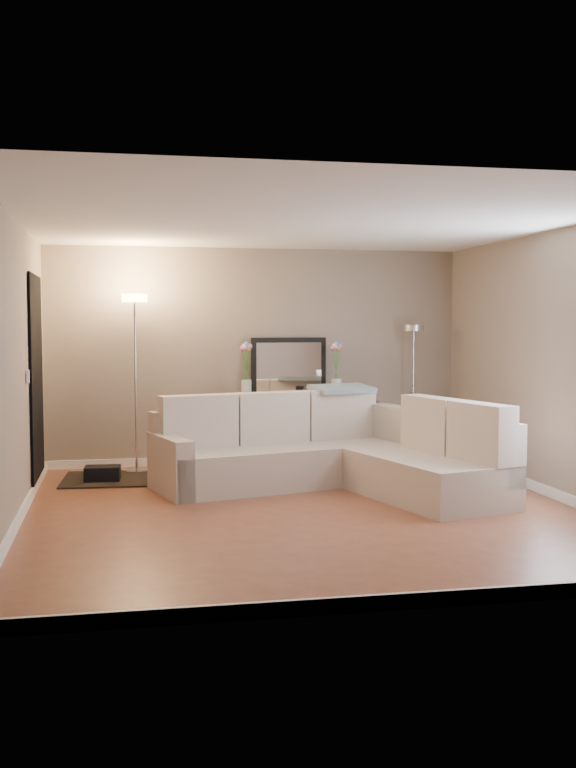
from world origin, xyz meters
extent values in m
cube|color=brown|center=(0.00, 0.00, -0.01)|extent=(5.00, 5.50, 0.01)
cube|color=white|center=(0.00, 0.00, 2.60)|extent=(5.00, 5.50, 0.01)
cube|color=gray|center=(0.00, 2.76, 1.30)|extent=(5.00, 0.02, 2.60)
cube|color=gray|center=(0.00, -2.76, 1.30)|extent=(5.00, 0.02, 2.60)
cube|color=gray|center=(-2.51, 0.00, 1.30)|extent=(0.02, 5.50, 2.60)
cube|color=gray|center=(2.51, 0.00, 1.30)|extent=(0.02, 5.50, 2.60)
cube|color=white|center=(0.00, 2.73, 0.05)|extent=(5.00, 0.03, 0.10)
cube|color=white|center=(0.00, -2.73, 0.05)|extent=(5.00, 0.03, 0.10)
cube|color=white|center=(-2.48, 0.00, 0.05)|extent=(0.03, 5.50, 0.10)
cube|color=white|center=(2.48, 0.00, 0.05)|extent=(0.03, 5.50, 0.10)
cube|color=black|center=(-2.48, 1.70, 1.10)|extent=(0.02, 1.20, 2.20)
cube|color=white|center=(-2.48, 0.85, 1.20)|extent=(0.02, 0.08, 0.12)
cube|color=#BDAB99|center=(0.08, 1.29, 0.21)|extent=(2.87, 1.61, 0.42)
cube|color=#BDAB99|center=(-0.02, 1.65, 0.50)|extent=(2.68, 0.90, 0.59)
cube|color=#BDAB99|center=(-1.16, 0.97, 0.29)|extent=(0.42, 0.96, 0.59)
cube|color=#BDAB99|center=(1.27, 0.26, 0.21)|extent=(1.34, 1.86, 0.42)
cube|color=#BDAB99|center=(1.51, 0.81, 0.50)|extent=(0.88, 2.58, 0.59)
cube|color=beige|center=(-0.85, 1.31, 0.69)|extent=(0.85, 0.43, 0.54)
cube|color=beige|center=(-0.04, 1.52, 0.69)|extent=(0.85, 0.43, 0.54)
cube|color=beige|center=(0.77, 1.74, 0.69)|extent=(0.85, 0.43, 0.54)
cube|color=beige|center=(1.44, 0.63, 0.69)|extent=(0.42, 0.79, 0.54)
cube|color=beige|center=(1.64, -0.13, 0.69)|extent=(0.42, 0.79, 0.54)
cube|color=gray|center=(0.81, 1.77, 0.97)|extent=(0.78, 0.59, 0.09)
cube|color=black|center=(0.38, 2.46, 0.78)|extent=(1.31, 0.39, 0.04)
cube|color=black|center=(-0.22, 2.31, 0.38)|extent=(0.05, 0.05, 0.76)
cube|color=black|center=(-0.23, 2.59, 0.38)|extent=(0.05, 0.05, 0.76)
cube|color=black|center=(0.98, 2.34, 0.38)|extent=(0.05, 0.05, 0.76)
cube|color=black|center=(0.97, 2.62, 0.38)|extent=(0.05, 0.05, 0.76)
cube|color=black|center=(0.38, 2.46, 0.18)|extent=(1.23, 0.35, 0.03)
cube|color=#BF3333|center=(-0.16, 2.45, 0.29)|extent=(0.03, 0.16, 0.19)
cube|color=#3359A5|center=(-0.12, 2.45, 0.30)|extent=(0.04, 0.16, 0.21)
cube|color=gold|center=(-0.07, 2.45, 0.31)|extent=(0.05, 0.16, 0.23)
cube|color=#3F7F4C|center=(-0.02, 2.45, 0.29)|extent=(0.05, 0.16, 0.19)
cube|color=#994C99|center=(0.03, 2.45, 0.30)|extent=(0.03, 0.16, 0.21)
cube|color=orange|center=(0.07, 2.46, 0.31)|extent=(0.04, 0.16, 0.23)
cube|color=#262626|center=(0.12, 2.46, 0.29)|extent=(0.05, 0.16, 0.19)
cube|color=#4C99B2|center=(0.17, 2.46, 0.30)|extent=(0.05, 0.16, 0.21)
cube|color=#B2A58C|center=(0.22, 2.46, 0.31)|extent=(0.03, 0.16, 0.23)
cube|color=brown|center=(0.26, 2.46, 0.29)|extent=(0.04, 0.16, 0.19)
cube|color=navy|center=(0.31, 2.46, 0.30)|extent=(0.05, 0.16, 0.21)
cube|color=gold|center=(0.36, 2.46, 0.31)|extent=(0.05, 0.16, 0.23)
cube|color=black|center=(0.37, 2.63, 1.17)|extent=(0.92, 0.07, 0.72)
cube|color=white|center=(0.37, 2.61, 1.17)|extent=(0.80, 0.03, 0.60)
cube|color=orange|center=(0.26, 2.43, 0.82)|extent=(0.18, 0.13, 0.04)
cube|color=black|center=(0.56, 2.42, 0.87)|extent=(0.10, 0.02, 0.13)
cube|color=black|center=(0.68, 2.42, 0.86)|extent=(0.08, 0.02, 0.11)
cylinder|color=silver|center=(-0.17, 2.45, 0.92)|extent=(0.12, 0.12, 0.24)
cylinder|color=#38722D|center=(-0.19, 2.45, 1.20)|extent=(0.10, 0.01, 0.41)
sphere|color=#E5598C|center=(-0.21, 2.45, 1.41)|extent=(0.07, 0.07, 0.07)
cylinder|color=#38722D|center=(-0.18, 2.45, 1.21)|extent=(0.06, 0.01, 0.44)
sphere|color=white|center=(-0.19, 2.45, 1.43)|extent=(0.07, 0.07, 0.07)
cylinder|color=#38722D|center=(-0.17, 2.45, 1.22)|extent=(0.01, 0.01, 0.46)
sphere|color=#598CE5|center=(-0.17, 2.45, 1.45)|extent=(0.07, 0.07, 0.07)
cylinder|color=#38722D|center=(-0.16, 2.45, 1.20)|extent=(0.05, 0.01, 0.42)
sphere|color=#E58C4C|center=(-0.15, 2.45, 1.41)|extent=(0.07, 0.07, 0.07)
cylinder|color=#38722D|center=(-0.16, 2.45, 1.21)|extent=(0.10, 0.01, 0.43)
sphere|color=#D866B2|center=(-0.13, 2.45, 1.43)|extent=(0.07, 0.07, 0.07)
cylinder|color=silver|center=(0.93, 2.48, 0.92)|extent=(0.12, 0.12, 0.24)
cylinder|color=#38722D|center=(0.91, 2.48, 1.20)|extent=(0.10, 0.01, 0.41)
sphere|color=#E5598C|center=(0.89, 2.48, 1.41)|extent=(0.07, 0.07, 0.07)
cylinder|color=#38722D|center=(0.92, 2.48, 1.21)|extent=(0.06, 0.01, 0.44)
sphere|color=white|center=(0.91, 2.48, 1.43)|extent=(0.07, 0.07, 0.07)
cylinder|color=#38722D|center=(0.93, 2.48, 1.22)|extent=(0.01, 0.01, 0.46)
sphere|color=#598CE5|center=(0.93, 2.48, 1.45)|extent=(0.07, 0.07, 0.07)
cylinder|color=#38722D|center=(0.94, 2.48, 1.20)|extent=(0.05, 0.01, 0.42)
sphere|color=#E58C4C|center=(0.95, 2.48, 1.41)|extent=(0.07, 0.07, 0.07)
cylinder|color=#38722D|center=(0.94, 2.48, 1.21)|extent=(0.10, 0.01, 0.43)
sphere|color=#D866B2|center=(0.97, 2.48, 1.43)|extent=(0.07, 0.07, 0.07)
cylinder|color=silver|center=(-1.46, 2.31, 0.02)|extent=(0.28, 0.28, 0.03)
cylinder|color=silver|center=(-1.46, 2.31, 0.98)|extent=(0.03, 0.03, 1.93)
cylinder|color=#FFBF72|center=(-1.46, 2.31, 1.99)|extent=(0.30, 0.30, 0.09)
cylinder|color=silver|center=(1.90, 2.49, 0.01)|extent=(0.28, 0.28, 0.03)
cylinder|color=silver|center=(1.90, 2.49, 0.81)|extent=(0.03, 0.03, 1.60)
cylinder|color=silver|center=(1.90, 2.49, 1.65)|extent=(0.30, 0.30, 0.07)
cube|color=black|center=(-1.59, 1.93, 0.01)|extent=(1.38, 1.08, 0.02)
cube|color=black|center=(-1.83, 1.84, 0.05)|extent=(0.39, 0.29, 0.24)
camera|label=1|loc=(-1.64, -7.47, 1.69)|focal=40.00mm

